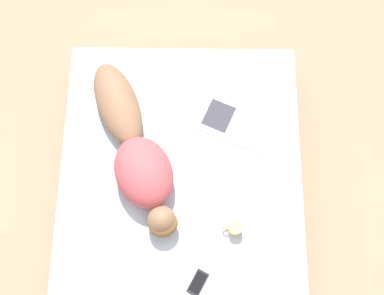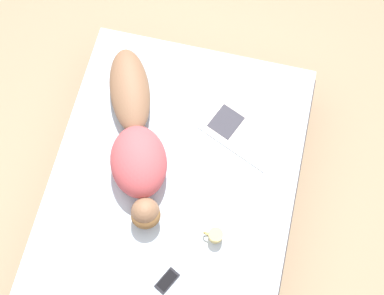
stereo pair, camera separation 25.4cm
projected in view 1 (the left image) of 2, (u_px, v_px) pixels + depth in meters
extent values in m
plane|color=#9E8466|center=(182.00, 221.00, 3.77)|extent=(12.00, 12.00, 0.00)
cube|color=#383333|center=(181.00, 215.00, 3.61)|extent=(1.58, 2.23, 0.35)
cube|color=silver|center=(180.00, 206.00, 3.37)|extent=(1.52, 2.17, 0.17)
ellipsoid|color=brown|center=(118.00, 104.00, 3.43)|extent=(0.47, 0.66, 0.16)
ellipsoid|color=#B2474C|center=(144.00, 172.00, 3.24)|extent=(0.50, 0.56, 0.23)
ellipsoid|color=brown|center=(163.00, 224.00, 3.15)|extent=(0.23, 0.22, 0.10)
sphere|color=brown|center=(162.00, 220.00, 3.16)|extent=(0.17, 0.17, 0.17)
cube|color=silver|center=(256.00, 131.00, 3.45)|extent=(0.35, 0.36, 0.01)
cube|color=silver|center=(219.00, 116.00, 3.49)|extent=(0.35, 0.36, 0.01)
cube|color=#2D2D38|center=(219.00, 116.00, 3.48)|extent=(0.23, 0.25, 0.00)
cylinder|color=tan|center=(235.00, 228.00, 3.20)|extent=(0.09, 0.09, 0.08)
cylinder|color=black|center=(235.00, 227.00, 3.17)|extent=(0.07, 0.07, 0.00)
torus|color=tan|center=(227.00, 228.00, 3.20)|extent=(0.06, 0.01, 0.06)
cube|color=black|center=(198.00, 283.00, 3.12)|extent=(0.13, 0.17, 0.01)
cube|color=black|center=(198.00, 283.00, 3.11)|extent=(0.11, 0.14, 0.00)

